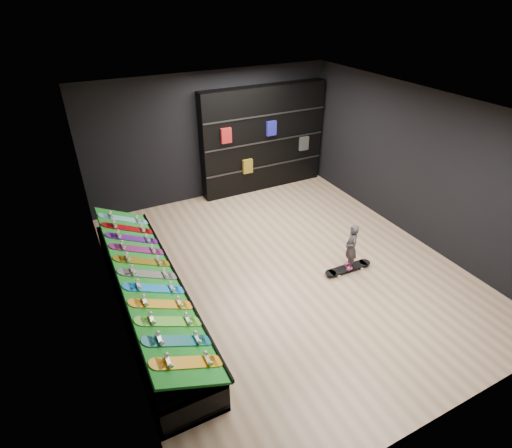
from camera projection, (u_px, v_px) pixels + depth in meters
name	position (u px, v px, depth m)	size (l,w,h in m)	color
floor	(284.00, 268.00, 7.57)	(6.00, 7.00, 0.01)	tan
ceiling	(292.00, 109.00, 6.02)	(6.00, 7.00, 0.01)	white
wall_back	(212.00, 137.00, 9.46)	(6.00, 0.02, 3.00)	black
wall_front	(461.00, 337.00, 4.13)	(6.00, 0.02, 3.00)	black
wall_left	(105.00, 242.00, 5.63)	(0.02, 7.00, 3.00)	black
wall_right	(417.00, 166.00, 7.95)	(0.02, 7.00, 3.00)	black
display_rack	(149.00, 299.00, 6.46)	(0.90, 4.50, 0.50)	black
turf_ramp	(148.00, 276.00, 6.24)	(1.00, 4.50, 0.04)	#116D1A
back_shelving	(263.00, 139.00, 9.93)	(3.24, 0.38, 2.59)	black
floor_skateboard	(348.00, 269.00, 7.47)	(0.98, 0.22, 0.09)	black
child	(350.00, 255.00, 7.30)	(0.20, 0.14, 0.54)	black
display_board_0	(188.00, 362.00, 4.78)	(0.98, 0.22, 0.09)	yellow
display_board_1	(178.00, 341.00, 5.07)	(0.98, 0.22, 0.09)	#0C8C99
display_board_2	(169.00, 321.00, 5.36)	(0.98, 0.22, 0.09)	green
display_board_3	(162.00, 304.00, 5.65)	(0.98, 0.22, 0.09)	orange
display_board_4	(155.00, 288.00, 5.94)	(0.98, 0.22, 0.09)	blue
display_board_5	(148.00, 274.00, 6.23)	(0.98, 0.22, 0.09)	black
display_board_6	(143.00, 261.00, 6.52)	(0.98, 0.22, 0.09)	yellow
display_board_7	(137.00, 249.00, 6.81)	(0.98, 0.22, 0.09)	#2626BF
display_board_8	(133.00, 238.00, 7.10)	(0.98, 0.22, 0.09)	purple
display_board_9	(128.00, 228.00, 7.39)	(0.98, 0.22, 0.09)	red
display_board_10	(124.00, 219.00, 7.67)	(0.98, 0.22, 0.09)	#0CB2E5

